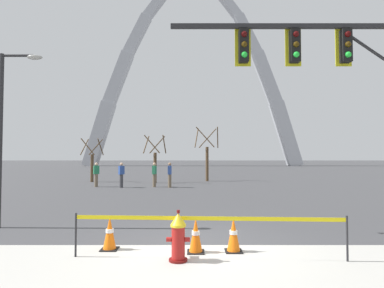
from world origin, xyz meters
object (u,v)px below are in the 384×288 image
traffic_cone_by_hydrant (234,235)px  traffic_cone_mid_sidewalk (196,236)px  traffic_cone_curb_edge (110,233)px  fire_hydrant (179,237)px  pedestrian_near_trees (155,174)px  monument_arch (193,81)px  pedestrian_walking_left (122,175)px  street_lamp (7,121)px  pedestrian_standing_center (170,175)px  pedestrian_walking_right (97,174)px  traffic_signal_gantry (362,69)px

traffic_cone_by_hydrant → traffic_cone_mid_sidewalk: 0.81m
traffic_cone_curb_edge → traffic_cone_mid_sidewalk: bearing=-5.9°
fire_hydrant → pedestrian_near_trees: size_ratio=0.62×
monument_arch → pedestrian_near_trees: size_ratio=27.25×
fire_hydrant → pedestrian_walking_left: (-4.25, 13.85, 0.35)m
street_lamp → pedestrian_standing_center: bearing=70.6°
traffic_cone_curb_edge → pedestrian_near_trees: 13.50m
traffic_cone_by_hydrant → pedestrian_walking_right: pedestrian_walking_right is taller
fire_hydrant → pedestrian_walking_left: 14.49m
pedestrian_standing_center → traffic_cone_mid_sidewalk: bearing=-83.5°
traffic_cone_by_hydrant → traffic_signal_gantry: bearing=24.7°
traffic_cone_by_hydrant → traffic_cone_mid_sidewalk: bearing=-176.5°
traffic_cone_curb_edge → pedestrian_walking_left: bearing=101.7°
fire_hydrant → street_lamp: bearing=151.0°
traffic_signal_gantry → street_lamp: 10.07m
fire_hydrant → monument_arch: size_ratio=0.02×
traffic_cone_curb_edge → traffic_cone_by_hydrant: bearing=-3.1°
pedestrian_near_trees → street_lamp: bearing=-104.2°
street_lamp → pedestrian_near_trees: size_ratio=3.14×
pedestrian_near_trees → fire_hydrant: bearing=-81.3°
traffic_cone_mid_sidewalk → monument_arch: bearing=90.0°
pedestrian_walking_left → pedestrian_near_trees: same height
traffic_cone_by_hydrant → street_lamp: bearing=160.3°
monument_arch → pedestrian_near_trees: 44.66m
fire_hydrant → traffic_cone_curb_edge: fire_hydrant is taller
pedestrian_walking_left → pedestrian_walking_right: size_ratio=1.00×
traffic_signal_gantry → pedestrian_near_trees: size_ratio=4.92×
traffic_cone_curb_edge → pedestrian_walking_right: bearing=108.2°
fire_hydrant → traffic_cone_by_hydrant: bearing=26.8°
traffic_signal_gantry → pedestrian_standing_center: traffic_signal_gantry is taller
fire_hydrant → pedestrian_near_trees: 14.37m
fire_hydrant → pedestrian_standing_center: (-1.16, 13.89, 0.35)m
traffic_cone_curb_edge → monument_arch: size_ratio=0.02×
pedestrian_standing_center → pedestrian_walking_right: size_ratio=1.00×
traffic_cone_by_hydrant → pedestrian_near_trees: bearing=103.8°
pedestrian_standing_center → traffic_cone_by_hydrant: bearing=-80.1°
traffic_cone_mid_sidewalk → street_lamp: (-5.41, 2.28, 2.68)m
fire_hydrant → monument_arch: bearing=89.6°
fire_hydrant → pedestrian_near_trees: bearing=98.7°
traffic_cone_curb_edge → pedestrian_standing_center: size_ratio=0.46×
traffic_cone_mid_sidewalk → pedestrian_near_trees: bearing=100.5°
traffic_cone_curb_edge → traffic_signal_gantry: (6.43, 1.58, 4.05)m
fire_hydrant → street_lamp: street_lamp is taller
pedestrian_walking_left → pedestrian_near_trees: (2.07, 0.35, 0.00)m
fire_hydrant → pedestrian_walking_left: size_ratio=0.62×
pedestrian_walking_left → pedestrian_standing_center: same height
traffic_cone_by_hydrant → pedestrian_walking_right: bearing=117.5°
pedestrian_near_trees → traffic_cone_by_hydrant: bearing=-76.2°
traffic_cone_mid_sidewalk → street_lamp: street_lamp is taller
traffic_cone_curb_edge → street_lamp: street_lamp is taller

